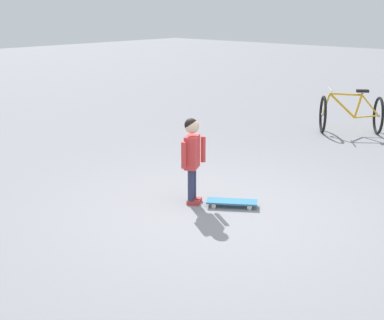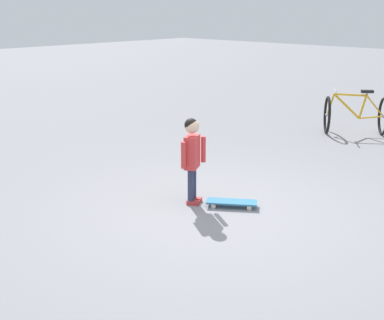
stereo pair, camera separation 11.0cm
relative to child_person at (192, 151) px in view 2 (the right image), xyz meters
The scene contains 4 objects.
ground_plane 0.86m from the child_person, ahead, with size 50.00×50.00×0.00m, color gray.
child_person is the anchor object (origin of this frame).
skateboard 0.78m from the child_person, 27.43° to the left, with size 0.61×0.51×0.07m.
bicycle_mid 4.68m from the child_person, 92.25° to the left, with size 1.28×1.20×0.85m.
Camera 2 is at (3.42, -4.22, 2.31)m, focal length 47.35 mm.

